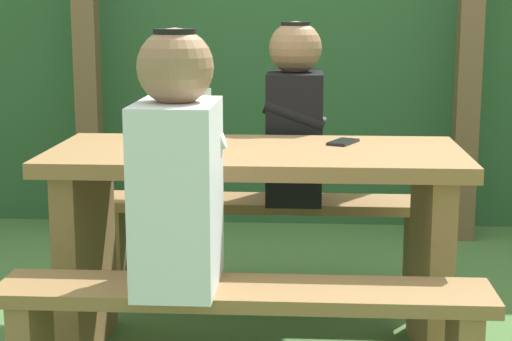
{
  "coord_description": "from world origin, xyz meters",
  "views": [
    {
      "loc": [
        0.18,
        -2.79,
        1.21
      ],
      "look_at": [
        0.0,
        0.0,
        0.66
      ],
      "focal_mm": 58.58,
      "sensor_mm": 36.0,
      "label": 1
    }
  ],
  "objects_px": {
    "picnic_table": "(256,216)",
    "drinking_glass": "(197,134)",
    "person_black_coat": "(295,119)",
    "bench_near": "(244,328)",
    "cell_phone": "(343,142)",
    "bench_far": "(264,228)",
    "bottle_left": "(207,127)",
    "person_white_shirt": "(177,170)"
  },
  "relations": [
    {
      "from": "person_black_coat",
      "to": "cell_phone",
      "type": "relative_size",
      "value": 5.14
    },
    {
      "from": "bench_near",
      "to": "person_white_shirt",
      "type": "relative_size",
      "value": 1.95
    },
    {
      "from": "picnic_table",
      "to": "bench_near",
      "type": "bearing_deg",
      "value": -90.0
    },
    {
      "from": "picnic_table",
      "to": "bench_near",
      "type": "distance_m",
      "value": 0.58
    },
    {
      "from": "person_black_coat",
      "to": "person_white_shirt",
      "type": "bearing_deg",
      "value": -105.53
    },
    {
      "from": "person_black_coat",
      "to": "picnic_table",
      "type": "bearing_deg",
      "value": -102.52
    },
    {
      "from": "bench_near",
      "to": "cell_phone",
      "type": "bearing_deg",
      "value": 66.37
    },
    {
      "from": "person_white_shirt",
      "to": "bottle_left",
      "type": "xyz_separation_m",
      "value": [
        0.03,
        0.45,
        0.06
      ]
    },
    {
      "from": "bench_near",
      "to": "person_black_coat",
      "type": "relative_size",
      "value": 1.95
    },
    {
      "from": "person_white_shirt",
      "to": "cell_phone",
      "type": "xyz_separation_m",
      "value": [
        0.48,
        0.68,
        -0.03
      ]
    },
    {
      "from": "bottle_left",
      "to": "bench_far",
      "type": "bearing_deg",
      "value": 76.63
    },
    {
      "from": "picnic_table",
      "to": "person_black_coat",
      "type": "xyz_separation_m",
      "value": [
        0.12,
        0.55,
        0.27
      ]
    },
    {
      "from": "picnic_table",
      "to": "bench_near",
      "type": "relative_size",
      "value": 1.0
    },
    {
      "from": "bench_far",
      "to": "person_white_shirt",
      "type": "xyz_separation_m",
      "value": [
        -0.18,
        -1.1,
        0.45
      ]
    },
    {
      "from": "bottle_left",
      "to": "drinking_glass",
      "type": "bearing_deg",
      "value": 113.53
    },
    {
      "from": "bench_far",
      "to": "bottle_left",
      "type": "relative_size",
      "value": 6.53
    },
    {
      "from": "bench_far",
      "to": "bench_near",
      "type": "bearing_deg",
      "value": -90.0
    },
    {
      "from": "drinking_glass",
      "to": "bench_far",
      "type": "bearing_deg",
      "value": 69.28
    },
    {
      "from": "bench_far",
      "to": "bottle_left",
      "type": "bearing_deg",
      "value": -103.37
    },
    {
      "from": "picnic_table",
      "to": "person_black_coat",
      "type": "distance_m",
      "value": 0.62
    },
    {
      "from": "picnic_table",
      "to": "drinking_glass",
      "type": "distance_m",
      "value": 0.35
    },
    {
      "from": "picnic_table",
      "to": "person_black_coat",
      "type": "relative_size",
      "value": 1.95
    },
    {
      "from": "picnic_table",
      "to": "bottle_left",
      "type": "distance_m",
      "value": 0.37
    },
    {
      "from": "person_white_shirt",
      "to": "cell_phone",
      "type": "distance_m",
      "value": 0.84
    },
    {
      "from": "person_black_coat",
      "to": "drinking_glass",
      "type": "distance_m",
      "value": 0.63
    },
    {
      "from": "person_white_shirt",
      "to": "bottle_left",
      "type": "bearing_deg",
      "value": 86.45
    },
    {
      "from": "bench_near",
      "to": "cell_phone",
      "type": "height_order",
      "value": "cell_phone"
    },
    {
      "from": "picnic_table",
      "to": "cell_phone",
      "type": "height_order",
      "value": "cell_phone"
    },
    {
      "from": "bench_near",
      "to": "drinking_glass",
      "type": "xyz_separation_m",
      "value": [
        -0.2,
        0.56,
        0.47
      ]
    },
    {
      "from": "person_white_shirt",
      "to": "drinking_glass",
      "type": "distance_m",
      "value": 0.56
    },
    {
      "from": "drinking_glass",
      "to": "bottle_left",
      "type": "relative_size",
      "value": 0.43
    },
    {
      "from": "bench_far",
      "to": "person_white_shirt",
      "type": "distance_m",
      "value": 1.2
    },
    {
      "from": "picnic_table",
      "to": "cell_phone",
      "type": "relative_size",
      "value": 10.0
    },
    {
      "from": "bottle_left",
      "to": "cell_phone",
      "type": "relative_size",
      "value": 1.53
    },
    {
      "from": "picnic_table",
      "to": "drinking_glass",
      "type": "xyz_separation_m",
      "value": [
        -0.2,
        0.01,
        0.28
      ]
    },
    {
      "from": "bench_near",
      "to": "person_black_coat",
      "type": "height_order",
      "value": "person_black_coat"
    },
    {
      "from": "bench_near",
      "to": "bench_far",
      "type": "height_order",
      "value": "same"
    },
    {
      "from": "cell_phone",
      "to": "person_white_shirt",
      "type": "bearing_deg",
      "value": -100.52
    },
    {
      "from": "bench_far",
      "to": "bottle_left",
      "type": "xyz_separation_m",
      "value": [
        -0.16,
        -0.65,
        0.51
      ]
    },
    {
      "from": "person_white_shirt",
      "to": "person_black_coat",
      "type": "xyz_separation_m",
      "value": [
        0.3,
        1.1,
        0.0
      ]
    },
    {
      "from": "drinking_glass",
      "to": "person_white_shirt",
      "type": "bearing_deg",
      "value": -87.8
    },
    {
      "from": "cell_phone",
      "to": "picnic_table",
      "type": "bearing_deg",
      "value": -131.1
    }
  ]
}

